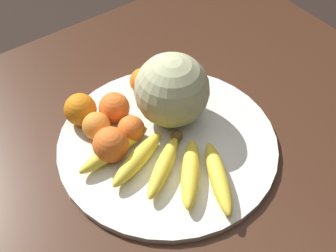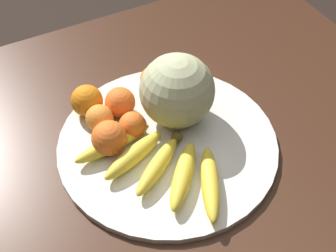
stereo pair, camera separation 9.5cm
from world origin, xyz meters
name	(u,v)px [view 2 (the right image)]	position (x,y,z in m)	size (l,w,h in m)	color
kitchen_table	(152,179)	(0.00, 0.00, 0.64)	(1.32, 1.02, 0.73)	#3D2316
fruit_bowl	(168,144)	(0.04, 0.00, 0.74)	(0.47, 0.47, 0.01)	silver
melon	(177,91)	(0.09, 0.05, 0.83)	(0.16, 0.16, 0.16)	#B2B789
banana_bunch	(160,164)	(-0.01, -0.06, 0.77)	(0.27, 0.29, 0.04)	brown
orange_front_left	(120,102)	(-0.01, 0.12, 0.78)	(0.07, 0.07, 0.07)	orange
orange_front_right	(109,138)	(-0.08, 0.03, 0.79)	(0.07, 0.07, 0.07)	orange
orange_mid_center	(87,101)	(-0.08, 0.16, 0.78)	(0.07, 0.07, 0.07)	orange
orange_back_left	(133,125)	(-0.02, 0.05, 0.78)	(0.06, 0.06, 0.06)	orange
orange_back_right	(99,118)	(-0.07, 0.10, 0.78)	(0.06, 0.06, 0.06)	orange
orange_top_small	(153,79)	(0.09, 0.16, 0.78)	(0.06, 0.06, 0.06)	orange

